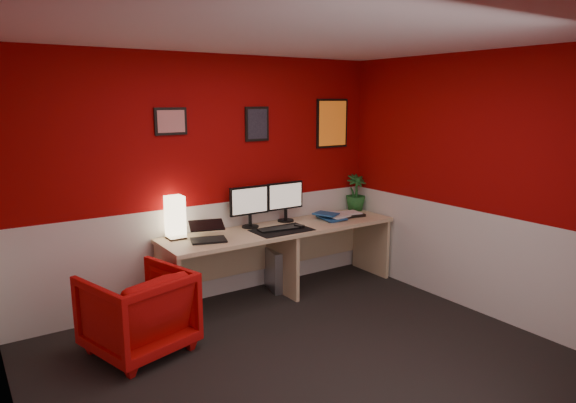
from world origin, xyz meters
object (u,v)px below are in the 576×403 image
(monitor_left, at_px, (250,200))
(pc_tower, at_px, (277,268))
(desk, at_px, (282,261))
(armchair, at_px, (138,312))
(monitor_right, at_px, (286,195))
(shoji_lamp, at_px, (175,219))
(laptop, at_px, (208,230))
(potted_plant, at_px, (356,193))
(zen_tray, at_px, (347,215))

(monitor_left, bearing_deg, pc_tower, -4.55)
(pc_tower, bearing_deg, desk, -90.90)
(armchair, bearing_deg, pc_tower, -176.93)
(armchair, bearing_deg, monitor_right, -177.09)
(armchair, bearing_deg, shoji_lamp, -149.43)
(desk, bearing_deg, pc_tower, 76.31)
(shoji_lamp, bearing_deg, laptop, -48.18)
(shoji_lamp, height_order, potted_plant, potted_plant)
(desk, xyz_separation_m, laptop, (-0.87, -0.04, 0.47))
(potted_plant, distance_m, pc_tower, 1.37)
(laptop, bearing_deg, potted_plant, 24.53)
(monitor_left, bearing_deg, zen_tray, -7.78)
(laptop, height_order, armchair, laptop)
(desk, height_order, monitor_right, monitor_right)
(shoji_lamp, xyz_separation_m, laptop, (0.23, -0.25, -0.09))
(desk, height_order, monitor_left, monitor_left)
(monitor_left, distance_m, potted_plant, 1.48)
(shoji_lamp, bearing_deg, potted_plant, 0.49)
(desk, height_order, potted_plant, potted_plant)
(desk, relative_size, potted_plant, 6.00)
(armchair, bearing_deg, monitor_left, -172.27)
(monitor_right, height_order, pc_tower, monitor_right)
(desk, height_order, laptop, laptop)
(monitor_right, xyz_separation_m, armchair, (-1.88, -0.64, -0.67))
(desk, xyz_separation_m, pc_tower, (0.04, 0.17, -0.14))
(shoji_lamp, xyz_separation_m, pc_tower, (1.13, -0.03, -0.70))
(armchair, bearing_deg, desk, 178.08)
(zen_tray, relative_size, potted_plant, 0.81)
(laptop, relative_size, monitor_left, 0.57)
(laptop, xyz_separation_m, monitor_left, (0.60, 0.24, 0.18))
(shoji_lamp, relative_size, potted_plant, 0.92)
(monitor_right, relative_size, zen_tray, 1.66)
(pc_tower, bearing_deg, potted_plant, 15.37)
(potted_plant, xyz_separation_m, pc_tower, (-1.17, -0.05, -0.72))
(monitor_right, distance_m, armchair, 2.10)
(laptop, xyz_separation_m, zen_tray, (1.79, 0.08, -0.09))
(laptop, distance_m, monitor_right, 1.11)
(desk, xyz_separation_m, monitor_left, (-0.27, 0.20, 0.66))
(zen_tray, height_order, potted_plant, potted_plant)
(shoji_lamp, relative_size, monitor_left, 0.69)
(pc_tower, height_order, armchair, armchair)
(zen_tray, bearing_deg, laptop, -177.40)
(shoji_lamp, relative_size, laptop, 1.21)
(monitor_left, relative_size, pc_tower, 1.29)
(monitor_right, bearing_deg, shoji_lamp, -179.45)
(shoji_lamp, distance_m, zen_tray, 2.03)
(potted_plant, bearing_deg, monitor_left, -178.93)
(shoji_lamp, distance_m, pc_tower, 1.34)
(monitor_right, distance_m, pc_tower, 0.81)
(pc_tower, bearing_deg, armchair, -148.22)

